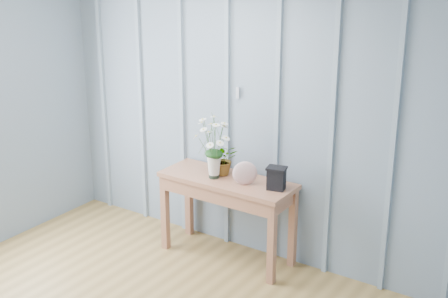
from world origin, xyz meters
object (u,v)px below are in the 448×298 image
Objects in this scene: carved_box at (276,178)px; daisy_vase at (214,139)px; sideboard at (227,191)px; felt_disc_vessel at (245,173)px.

daisy_vase is at bearing -172.98° from carved_box.
sideboard is 5.77× the size of felt_disc_vessel.
daisy_vase is (-0.10, -0.05, 0.46)m from sideboard.
daisy_vase is 0.63m from carved_box.
daisy_vase reaches higher than sideboard.
daisy_vase is 0.39m from felt_disc_vessel.
carved_box is at bearing 7.02° from daisy_vase.
felt_disc_vessel is 1.08× the size of carved_box.
sideboard is 0.48m from daisy_vase.
daisy_vase reaches higher than felt_disc_vessel.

